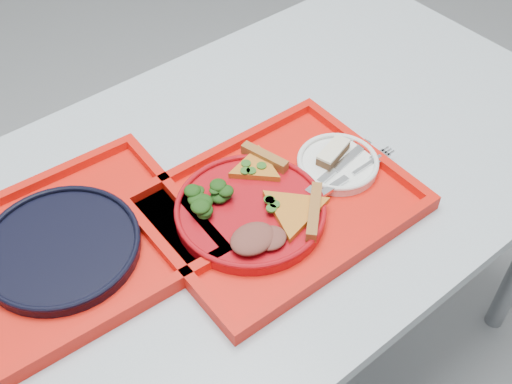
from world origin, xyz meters
The scene contains 13 objects.
table centered at (0.00, 0.00, 0.68)m, with size 1.60×0.80×0.75m.
tray_main centered at (0.07, -0.09, 0.76)m, with size 0.45×0.35×0.01m, color red.
tray_far centered at (-0.27, 0.05, 0.76)m, with size 0.45×0.35×0.01m, color red.
dinner_plate centered at (0.02, -0.08, 0.77)m, with size 0.26×0.26×0.02m, color #A30A12.
side_plate centered at (0.22, -0.09, 0.77)m, with size 0.15×0.15×0.01m, color white.
navy_plate centered at (-0.27, 0.05, 0.77)m, with size 0.26×0.26×0.02m, color black.
pizza_slice_a centered at (0.07, -0.14, 0.79)m, with size 0.14×0.12×0.02m, color gold, non-canonical shape.
pizza_slice_b centered at (0.08, -0.02, 0.79)m, with size 0.11×0.09×0.02m, color gold, non-canonical shape.
salad_heap centered at (-0.03, -0.02, 0.80)m, with size 0.08×0.07×0.04m, color black.
meat_portion centered at (-0.03, -0.15, 0.79)m, with size 0.08×0.06×0.02m, color brown.
dessert_bar centered at (0.22, -0.08, 0.79)m, with size 0.08×0.05×0.02m.
knife centered at (0.21, -0.10, 0.78)m, with size 0.18×0.02×0.01m, color silver.
fork centered at (0.21, -0.13, 0.78)m, with size 0.18×0.02×0.01m, color silver.
Camera 1 is at (-0.44, -0.66, 1.60)m, focal length 45.00 mm.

